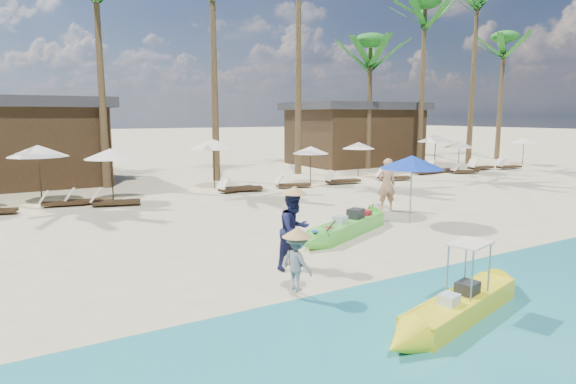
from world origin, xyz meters
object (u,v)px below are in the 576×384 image
green_canoe (348,227)px  yellow_canoe (461,305)px  tourist (386,184)px  blue_umbrella (412,162)px

green_canoe → yellow_canoe: 5.94m
yellow_canoe → tourist: size_ratio=2.56×
yellow_canoe → tourist: 9.52m
yellow_canoe → tourist: tourist is taller
green_canoe → blue_umbrella: blue_umbrella is taller
yellow_canoe → blue_umbrella: 7.43m
tourist → yellow_canoe: bearing=76.8°
green_canoe → blue_umbrella: size_ratio=2.31×
green_canoe → tourist: tourist is taller
green_canoe → yellow_canoe: yellow_canoe is taller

